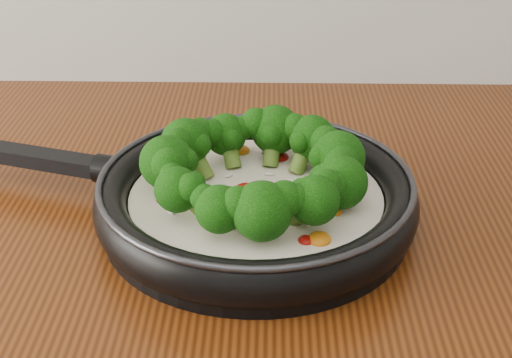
{
  "coord_description": "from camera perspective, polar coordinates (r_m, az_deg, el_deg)",
  "views": [
    {
      "loc": [
        0.09,
        0.48,
        1.28
      ],
      "look_at": [
        0.07,
        1.1,
        0.95
      ],
      "focal_mm": 50.63,
      "sensor_mm": 36.0,
      "label": 1
    }
  ],
  "objects": [
    {
      "name": "skillet",
      "position": [
        0.71,
        -0.13,
        -0.94
      ],
      "size": [
        0.52,
        0.39,
        0.09
      ],
      "color": "black",
      "rests_on": "counter"
    }
  ]
}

